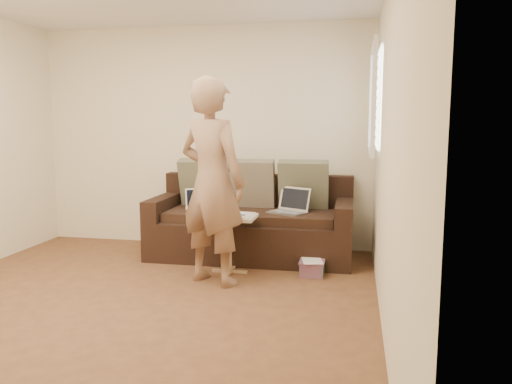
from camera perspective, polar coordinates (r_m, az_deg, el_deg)
floor at (r=4.27m, az=-14.66°, el=-12.76°), size 4.50×4.50×0.00m
wall_back at (r=6.10m, az=-5.89°, el=6.14°), size 4.00×0.00×4.00m
wall_right at (r=3.60m, az=14.71°, el=4.66°), size 0.00×4.50×4.50m
window_blinds at (r=5.09m, az=13.24°, el=10.12°), size 0.12×0.88×1.08m
sofa at (r=5.57m, az=-0.53°, el=-3.06°), size 2.20×0.95×0.85m
pillow_left at (r=5.85m, az=-5.91°, el=1.05°), size 0.55×0.29×0.57m
pillow_mid at (r=5.71m, az=-0.64°, el=0.92°), size 0.55×0.27×0.57m
pillow_right at (r=5.64m, az=5.38°, el=0.80°), size 0.55×0.28×0.57m
laptop_silver at (r=5.39m, az=3.53°, el=-2.41°), size 0.47×0.42×0.26m
laptop_white at (r=5.61m, az=-6.20°, el=-2.05°), size 0.40×0.36×0.24m
person at (r=4.61m, az=-4.99°, el=1.16°), size 0.82×0.70×1.89m
side_table at (r=5.03m, az=-3.03°, el=-5.89°), size 0.52×0.37×0.57m
drinking_glass at (r=5.04m, az=-4.40°, el=-1.83°), size 0.07×0.07×0.12m
scissors at (r=4.97m, az=-2.26°, el=-2.57°), size 0.20×0.13×0.02m
paper_on_table at (r=5.01m, az=-1.69°, el=-2.55°), size 0.25×0.33×0.00m
striped_box at (r=5.00m, az=6.34°, el=-8.51°), size 0.24×0.24×0.15m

